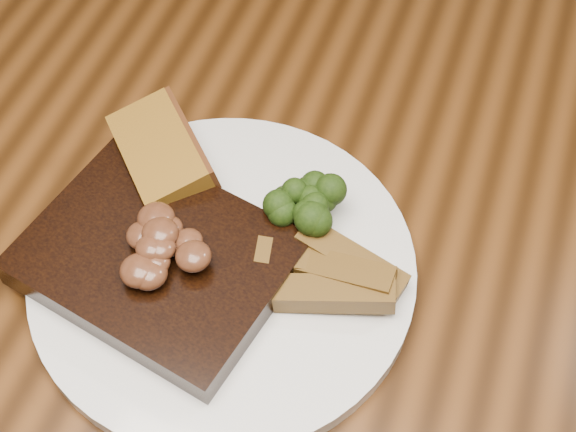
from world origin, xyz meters
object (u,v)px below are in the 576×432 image
Objects in this scene: steak at (158,260)px; garlic_bread at (162,167)px; plate at (223,270)px; potato_wedges at (318,288)px; dining_table at (294,291)px.

garlic_bread is (-0.04, 0.09, -0.00)m from steak.
steak reaches higher than plate.
potato_wedges is at bearing -0.77° from plate.
dining_table is 5.32× the size of plate.
steak is at bearing -21.76° from garlic_bread.
potato_wedges is at bearing 22.42° from garlic_bread.
dining_table is 13.82× the size of potato_wedges.
plate is at bearing 34.64° from steak.
plate is (-0.04, -0.05, 0.10)m from dining_table.
steak is at bearing -171.89° from potato_wedges.
steak is 1.66× the size of potato_wedges.
garlic_bread is at bearing 156.77° from potato_wedges.
garlic_bread reaches higher than plate.
garlic_bread is at bearing 124.70° from steak.
garlic_bread is 0.87× the size of potato_wedges.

